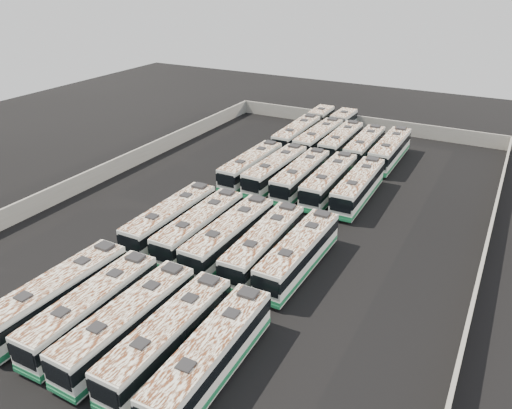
# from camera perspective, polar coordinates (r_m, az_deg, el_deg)

# --- Properties ---
(ground) EXTENTS (140.00, 140.00, 0.00)m
(ground) POSITION_cam_1_polar(r_m,az_deg,el_deg) (54.32, 0.60, -1.42)
(ground) COLOR black
(ground) RESTS_ON ground
(perimeter_wall) EXTENTS (45.20, 73.20, 2.20)m
(perimeter_wall) POSITION_cam_1_polar(r_m,az_deg,el_deg) (53.82, 0.60, -0.38)
(perimeter_wall) COLOR slate
(perimeter_wall) RESTS_ON ground
(bus_front_far_left) EXTENTS (2.95, 12.68, 3.56)m
(bus_front_far_left) POSITION_cam_1_polar(r_m,az_deg,el_deg) (42.04, -21.71, -9.50)
(bus_front_far_left) COLOR beige
(bus_front_far_left) RESTS_ON ground
(bus_front_left) EXTENTS (2.78, 12.40, 3.49)m
(bus_front_left) POSITION_cam_1_polar(r_m,az_deg,el_deg) (39.73, -18.21, -11.19)
(bus_front_left) COLOR beige
(bus_front_left) RESTS_ON ground
(bus_front_center) EXTENTS (2.90, 12.60, 3.54)m
(bus_front_center) POSITION_cam_1_polar(r_m,az_deg,el_deg) (37.60, -14.41, -12.93)
(bus_front_center) COLOR beige
(bus_front_center) RESTS_ON ground
(bus_front_right) EXTENTS (2.66, 12.36, 3.48)m
(bus_front_right) POSITION_cam_1_polar(r_m,az_deg,el_deg) (35.87, -9.98, -14.67)
(bus_front_right) COLOR beige
(bus_front_right) RESTS_ON ground
(bus_front_far_right) EXTENTS (2.95, 12.63, 3.54)m
(bus_front_far_right) POSITION_cam_1_polar(r_m,az_deg,el_deg) (34.05, -5.15, -16.86)
(bus_front_far_right) COLOR beige
(bus_front_far_right) RESTS_ON ground
(bus_midfront_far_left) EXTENTS (2.74, 12.60, 3.55)m
(bus_midfront_far_left) POSITION_cam_1_polar(r_m,az_deg,el_deg) (50.65, -9.71, -1.64)
(bus_midfront_far_left) COLOR beige
(bus_midfront_far_left) RESTS_ON ground
(bus_midfront_left) EXTENTS (2.79, 12.54, 3.53)m
(bus_midfront_left) POSITION_cam_1_polar(r_m,az_deg,el_deg) (48.78, -6.43, -2.56)
(bus_midfront_left) COLOR beige
(bus_midfront_left) RESTS_ON ground
(bus_midfront_center) EXTENTS (2.83, 12.79, 3.60)m
(bus_midfront_center) POSITION_cam_1_polar(r_m,az_deg,el_deg) (46.93, -3.03, -3.59)
(bus_midfront_center) COLOR beige
(bus_midfront_center) RESTS_ON ground
(bus_midfront_right) EXTENTS (2.96, 12.61, 3.54)m
(bus_midfront_right) POSITION_cam_1_polar(r_m,az_deg,el_deg) (45.50, 0.93, -4.62)
(bus_midfront_right) COLOR beige
(bus_midfront_right) RESTS_ON ground
(bus_midfront_far_right) EXTENTS (2.83, 12.62, 3.55)m
(bus_midfront_far_right) POSITION_cam_1_polar(r_m,az_deg,el_deg) (44.33, 4.89, -5.60)
(bus_midfront_far_right) COLOR beige
(bus_midfront_far_right) RESTS_ON ground
(bus_midback_far_left) EXTENTS (2.73, 12.42, 3.50)m
(bus_midback_far_left) POSITION_cam_1_polar(r_m,az_deg,el_deg) (63.27, -0.56, 4.42)
(bus_midback_far_left) COLOR beige
(bus_midback_far_left) RESTS_ON ground
(bus_midback_left) EXTENTS (2.96, 12.65, 3.55)m
(bus_midback_left) POSITION_cam_1_polar(r_m,az_deg,el_deg) (61.89, 2.24, 3.93)
(bus_midback_left) COLOR beige
(bus_midback_left) RESTS_ON ground
(bus_midback_center) EXTENTS (2.84, 12.59, 3.54)m
(bus_midback_center) POSITION_cam_1_polar(r_m,az_deg,el_deg) (60.44, 5.15, 3.29)
(bus_midback_center) COLOR beige
(bus_midback_center) RESTS_ON ground
(bus_midback_right) EXTENTS (2.86, 12.74, 3.58)m
(bus_midback_right) POSITION_cam_1_polar(r_m,az_deg,el_deg) (59.32, 8.35, 2.68)
(bus_midback_right) COLOR beige
(bus_midback_right) RESTS_ON ground
(bus_midback_far_right) EXTENTS (2.85, 12.70, 3.57)m
(bus_midback_far_right) POSITION_cam_1_polar(r_m,az_deg,el_deg) (58.36, 11.60, 2.01)
(bus_midback_far_right) COLOR beige
(bus_midback_far_right) RESTS_ON ground
(bus_back_far_left) EXTENTS (3.13, 19.73, 3.57)m
(bus_back_far_left) POSITION_cam_1_polar(r_m,az_deg,el_deg) (78.42, 5.64, 8.59)
(bus_back_far_left) COLOR beige
(bus_back_far_left) RESTS_ON ground
(bus_back_left) EXTENTS (2.95, 19.79, 3.58)m
(bus_back_left) POSITION_cam_1_polar(r_m,az_deg,el_deg) (76.95, 8.14, 8.13)
(bus_back_left) COLOR beige
(bus_back_left) RESTS_ON ground
(bus_back_center) EXTENTS (2.86, 12.57, 3.53)m
(bus_back_center) POSITION_cam_1_polar(r_m,az_deg,el_deg) (73.06, 9.69, 7.04)
(bus_back_center) COLOR beige
(bus_back_center) RESTS_ON ground
(bus_back_right) EXTENTS (2.86, 12.39, 3.48)m
(bus_back_right) POSITION_cam_1_polar(r_m,az_deg,el_deg) (71.91, 12.29, 6.48)
(bus_back_right) COLOR beige
(bus_back_right) RESTS_ON ground
(bus_back_far_right) EXTENTS (2.77, 12.91, 3.64)m
(bus_back_far_right) POSITION_cam_1_polar(r_m,az_deg,el_deg) (71.05, 15.05, 6.02)
(bus_back_far_right) COLOR beige
(bus_back_far_right) RESTS_ON ground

